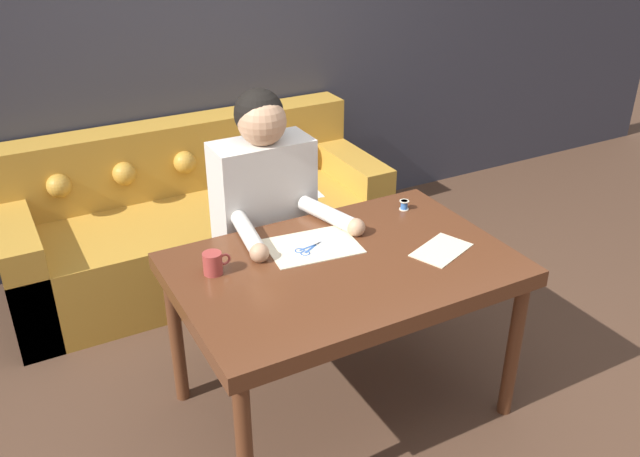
# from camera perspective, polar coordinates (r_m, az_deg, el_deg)

# --- Properties ---
(ground_plane) EXTENTS (16.00, 16.00, 0.00)m
(ground_plane) POSITION_cam_1_polar(r_m,az_deg,el_deg) (3.21, 2.90, -13.88)
(ground_plane) COLOR #4C3323
(wall_back) EXTENTS (8.00, 0.06, 2.60)m
(wall_back) POSITION_cam_1_polar(r_m,az_deg,el_deg) (4.15, -10.29, 15.80)
(wall_back) COLOR #383842
(wall_back) RESTS_ON ground_plane
(dining_table) EXTENTS (1.35, 0.89, 0.74)m
(dining_table) POSITION_cam_1_polar(r_m,az_deg,el_deg) (2.76, 2.01, -4.15)
(dining_table) COLOR #562D19
(dining_table) RESTS_ON ground_plane
(couch) EXTENTS (2.15, 0.84, 0.86)m
(couch) POSITION_cam_1_polar(r_m,az_deg,el_deg) (4.03, -10.31, 0.42)
(couch) COLOR #B7842D
(couch) RESTS_ON ground_plane
(person) EXTENTS (0.54, 0.63, 1.31)m
(person) POSITION_cam_1_polar(r_m,az_deg,el_deg) (3.20, -4.63, 0.75)
(person) COLOR #33281E
(person) RESTS_ON ground_plane
(pattern_paper_main) EXTENTS (0.40, 0.31, 0.00)m
(pattern_paper_main) POSITION_cam_1_polar(r_m,az_deg,el_deg) (2.83, -0.62, -1.48)
(pattern_paper_main) COLOR beige
(pattern_paper_main) RESTS_ON dining_table
(pattern_paper_offcut) EXTENTS (0.30, 0.24, 0.00)m
(pattern_paper_offcut) POSITION_cam_1_polar(r_m,az_deg,el_deg) (2.85, 10.18, -1.79)
(pattern_paper_offcut) COLOR beige
(pattern_paper_offcut) RESTS_ON dining_table
(scissors) EXTENTS (0.24, 0.14, 0.01)m
(scissors) POSITION_cam_1_polar(r_m,az_deg,el_deg) (2.82, -0.70, -1.58)
(scissors) COLOR silver
(scissors) RESTS_ON dining_table
(mug) EXTENTS (0.11, 0.08, 0.09)m
(mug) POSITION_cam_1_polar(r_m,az_deg,el_deg) (2.66, -8.98, -2.90)
(mug) COLOR #9E3833
(mug) RESTS_ON dining_table
(thread_spool) EXTENTS (0.04, 0.04, 0.05)m
(thread_spool) POSITION_cam_1_polar(r_m,az_deg,el_deg) (3.16, 7.10, 1.97)
(thread_spool) COLOR #3366B2
(thread_spool) RESTS_ON dining_table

